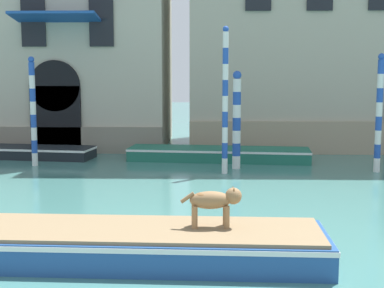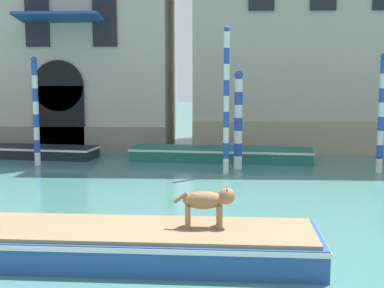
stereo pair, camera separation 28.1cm
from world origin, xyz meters
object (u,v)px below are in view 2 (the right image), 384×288
mooring_pole_1 (36,111)px  mooring_pole_4 (226,100)px  boat_moored_near_palazzo (25,151)px  mooring_pole_3 (381,113)px  mooring_pole_0 (238,120)px  dog_on_deck (208,201)px  boat_moored_far (221,154)px  boat_foreground (115,242)px

mooring_pole_1 → mooring_pole_4: mooring_pole_4 is taller
boat_moored_near_palazzo → mooring_pole_3: size_ratio=1.49×
boat_moored_near_palazzo → mooring_pole_0: (8.12, -2.13, 1.43)m
mooring_pole_1 → mooring_pole_3: (11.58, -0.89, 0.03)m
dog_on_deck → mooring_pole_3: (5.43, 8.53, 0.91)m
boat_moored_far → mooring_pole_4: 3.36m
mooring_pole_1 → mooring_pole_4: 6.74m
boat_moored_far → mooring_pole_4: mooring_pole_4 is taller
boat_foreground → mooring_pole_4: 8.67m
boat_foreground → dog_on_deck: size_ratio=6.69×
boat_foreground → boat_moored_far: boat_foreground is taller
mooring_pole_4 → boat_moored_far: bearing=93.0°
mooring_pole_0 → mooring_pole_3: (4.57, -0.53, 0.27)m
mooring_pole_1 → mooring_pole_3: 11.62m
boat_moored_far → dog_on_deck: bearing=-85.7°
boat_moored_near_palazzo → mooring_pole_3: bearing=-4.1°
boat_moored_far → mooring_pole_1: 6.79m
boat_moored_far → mooring_pole_1: bearing=-162.6°
dog_on_deck → mooring_pole_0: (0.86, 9.06, 0.64)m
mooring_pole_0 → boat_moored_far: bearing=108.6°
boat_moored_far → mooring_pole_0: size_ratio=2.06×
dog_on_deck → mooring_pole_1: bearing=119.7°
boat_foreground → mooring_pole_0: bearing=76.7°
mooring_pole_1 → mooring_pole_4: bearing=-11.3°
boat_moored_near_palazzo → mooring_pole_4: size_ratio=1.23×
boat_foreground → mooring_pole_1: mooring_pole_1 is taller
mooring_pole_1 → boat_foreground: bearing=-64.3°
mooring_pole_3 → dog_on_deck: bearing=-122.5°
boat_foreground → mooring_pole_3: mooring_pole_3 is taller
boat_foreground → mooring_pole_4: bearing=77.8°
boat_moored_far → mooring_pole_3: 5.83m
boat_foreground → mooring_pole_1: bearing=117.4°
boat_foreground → mooring_pole_4: size_ratio=1.51×
mooring_pole_0 → mooring_pole_3: bearing=-6.6°
mooring_pole_0 → mooring_pole_1: 7.03m
boat_moored_near_palazzo → mooring_pole_3: (12.68, -2.65, 1.70)m
boat_moored_near_palazzo → mooring_pole_4: 8.55m
mooring_pole_0 → mooring_pole_4: mooring_pole_4 is taller
boat_foreground → boat_moored_near_palazzo: boat_foreground is taller
boat_moored_far → mooring_pole_0: 2.26m
dog_on_deck → mooring_pole_0: 9.12m
mooring_pole_1 → mooring_pole_3: size_ratio=0.99×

